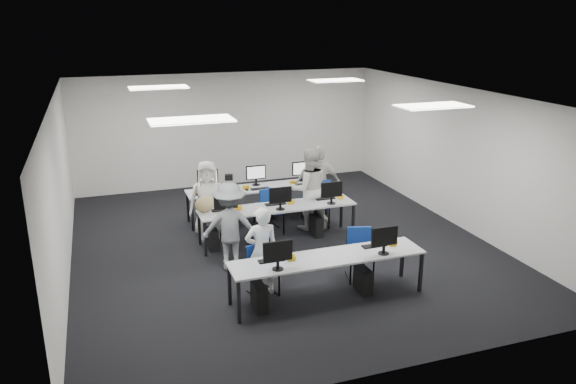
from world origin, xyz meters
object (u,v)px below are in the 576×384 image
object	(u,v)px
chair_3	(275,218)
student_0	(262,251)
chair_1	(360,263)
student_2	(208,199)
chair_7	(316,208)
chair_4	(318,213)
photographer	(230,226)
student_3	(318,184)
chair_2	(213,223)
desk_mid	(278,209)
chair_6	(266,214)
chair_0	(263,279)
student_1	(309,189)
chair_5	(210,221)
desk_front	(328,260)

from	to	relation	value
chair_3	student_0	xyz separation A→B (m)	(-1.07, -2.64, 0.47)
chair_1	student_2	xyz separation A→B (m)	(-2.09, 2.80, 0.53)
chair_7	student_2	xyz separation A→B (m)	(-2.44, -0.12, 0.50)
chair_4	photographer	distance (m)	2.81
student_3	chair_2	bearing A→B (deg)	-167.50
photographer	desk_mid	bearing A→B (deg)	-126.90
chair_3	student_0	world-z (taller)	student_0
chair_2	chair_6	distance (m)	1.25
chair_0	chair_3	distance (m)	2.88
desk_mid	chair_4	world-z (taller)	chair_4
student_1	photographer	world-z (taller)	student_1
chair_4	student_3	distance (m)	0.63
chair_4	chair_5	world-z (taller)	chair_4
chair_6	student_0	size ratio (longest dim) A/B	0.60
chair_2	desk_mid	bearing A→B (deg)	-32.77
chair_1	chair_6	world-z (taller)	chair_6
desk_mid	chair_5	xyz separation A→B (m)	(-1.23, 0.89, -0.42)
chair_4	chair_0	bearing A→B (deg)	-115.39
desk_mid	chair_2	distance (m)	1.42
chair_0	student_3	xyz separation A→B (m)	(2.14, 2.92, 0.60)
chair_4	student_1	size ratio (longest dim) A/B	0.52
desk_mid	student_2	size ratio (longest dim) A/B	1.98
chair_1	student_1	xyz separation A→B (m)	(0.04, 2.59, 0.60)
chair_6	chair_2	bearing A→B (deg)	-173.72
desk_mid	student_2	xyz separation A→B (m)	(-1.28, 0.68, 0.13)
chair_6	photographer	distance (m)	2.26
student_1	chair_7	bearing A→B (deg)	-128.57
photographer	chair_3	bearing A→B (deg)	-116.79
student_1	photographer	xyz separation A→B (m)	(-2.06, -1.44, -0.07)
chair_6	chair_3	bearing A→B (deg)	-76.07
desk_mid	photographer	world-z (taller)	photographer
chair_3	chair_4	distance (m)	0.99
student_0	student_1	distance (m)	3.14
chair_1	chair_6	xyz separation A→B (m)	(-0.80, 2.98, 0.00)
desk_front	student_2	size ratio (longest dim) A/B	1.98
student_2	chair_0	bearing A→B (deg)	-72.67
student_3	chair_5	bearing A→B (deg)	-173.41
desk_front	desk_mid	bearing A→B (deg)	90.00
chair_5	photographer	bearing A→B (deg)	-82.77
chair_5	student_0	bearing A→B (deg)	-78.16
chair_0	chair_7	distance (m)	3.61
student_2	student_0	bearing A→B (deg)	-72.63
student_2	student_3	xyz separation A→B (m)	(2.47, 0.12, 0.05)
student_3	photographer	size ratio (longest dim) A/B	1.07
chair_2	chair_3	bearing A→B (deg)	-8.95
desk_front	desk_mid	size ratio (longest dim) A/B	1.00
desk_mid	chair_3	world-z (taller)	chair_3
chair_7	desk_mid	bearing A→B (deg)	-151.98
chair_7	chair_3	bearing A→B (deg)	-172.94
chair_3	chair_6	bearing A→B (deg)	128.85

